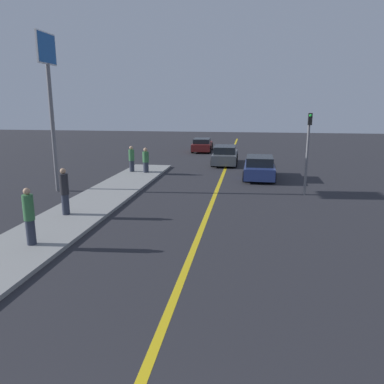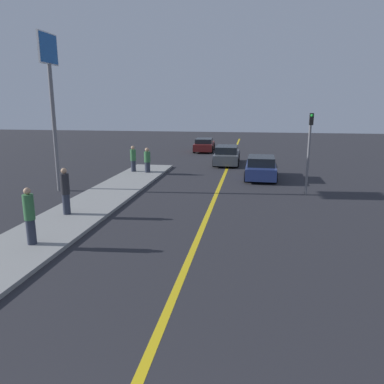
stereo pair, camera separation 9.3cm
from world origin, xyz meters
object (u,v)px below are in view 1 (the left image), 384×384
object	(u,v)px
pedestrian_mid_group	(65,191)
traffic_light	(308,145)
pedestrian_far_standing	(146,160)
car_near_right_lane	(259,168)
roadside_sign	(49,78)
pedestrian_by_sign	(132,159)
car_ahead_center	(225,155)
car_far_distant	(202,145)
pedestrian_near_curb	(29,216)

from	to	relation	value
pedestrian_mid_group	traffic_light	size ratio (longest dim) A/B	0.46
pedestrian_mid_group	pedestrian_far_standing	xyz separation A→B (m)	(0.59, 9.55, -0.15)
car_near_right_lane	roadside_sign	size ratio (longest dim) A/B	0.51
car_near_right_lane	pedestrian_by_sign	size ratio (longest dim) A/B	2.40
pedestrian_by_sign	pedestrian_far_standing	bearing A→B (deg)	-10.22
car_ahead_center	pedestrian_mid_group	size ratio (longest dim) A/B	2.36
car_ahead_center	pedestrian_by_sign	bearing A→B (deg)	-140.81
car_near_right_lane	car_far_distant	world-z (taller)	car_near_right_lane
traffic_light	roadside_sign	world-z (taller)	roadside_sign
car_far_distant	pedestrian_mid_group	bearing A→B (deg)	-99.08
pedestrian_far_standing	roadside_sign	bearing A→B (deg)	-121.80
car_ahead_center	pedestrian_far_standing	distance (m)	6.83
car_far_distant	pedestrian_near_curb	bearing A→B (deg)	-97.10
pedestrian_near_curb	roadside_sign	size ratio (longest dim) A/B	0.23
car_near_right_lane	pedestrian_near_curb	size ratio (longest dim) A/B	2.21
roadside_sign	car_near_right_lane	bearing A→B (deg)	25.53
pedestrian_mid_group	pedestrian_by_sign	size ratio (longest dim) A/B	1.12
pedestrian_near_curb	traffic_light	size ratio (longest dim) A/B	0.45
car_far_distant	pedestrian_mid_group	xyz separation A→B (m)	(-2.63, -21.99, 0.45)
pedestrian_near_curb	roadside_sign	xyz separation A→B (m)	(-3.15, 7.53, 4.56)
car_ahead_center	traffic_light	bearing A→B (deg)	-64.62
pedestrian_mid_group	pedestrian_far_standing	size ratio (longest dim) A/B	1.17
pedestrian_mid_group	pedestrian_far_standing	bearing A→B (deg)	86.46
pedestrian_near_curb	pedestrian_far_standing	distance (m)	12.77
car_near_right_lane	car_far_distant	size ratio (longest dim) A/B	0.93
pedestrian_far_standing	traffic_light	bearing A→B (deg)	-24.55
pedestrian_near_curb	pedestrian_by_sign	distance (m)	12.97
car_near_right_lane	pedestrian_far_standing	distance (m)	7.11
car_near_right_lane	pedestrian_by_sign	xyz separation A→B (m)	(-8.08, 0.47, 0.31)
pedestrian_by_sign	car_far_distant	bearing A→B (deg)	76.13
pedestrian_far_standing	roadside_sign	distance (m)	7.74
pedestrian_near_curb	pedestrian_far_standing	size ratio (longest dim) A/B	1.14
pedestrian_mid_group	roadside_sign	xyz separation A→B (m)	(-2.65, 4.32, 4.53)
pedestrian_near_curb	pedestrian_far_standing	world-z (taller)	pedestrian_near_curb
traffic_light	pedestrian_near_curb	bearing A→B (deg)	-137.49
pedestrian_by_sign	traffic_light	bearing A→B (deg)	-23.27
car_ahead_center	pedestrian_far_standing	bearing A→B (deg)	-134.33
pedestrian_far_standing	traffic_light	world-z (taller)	traffic_light
roadside_sign	pedestrian_by_sign	bearing A→B (deg)	67.35
car_ahead_center	pedestrian_mid_group	distance (m)	15.45
car_near_right_lane	car_far_distant	bearing A→B (deg)	112.44
pedestrian_far_standing	car_far_distant	bearing A→B (deg)	80.68
pedestrian_mid_group	traffic_light	world-z (taller)	traffic_light
car_near_right_lane	roadside_sign	world-z (taller)	roadside_sign
traffic_light	car_near_right_lane	bearing A→B (deg)	118.56
pedestrian_mid_group	traffic_light	bearing A→B (deg)	28.52
pedestrian_far_standing	pedestrian_by_sign	bearing A→B (deg)	169.78
traffic_light	car_ahead_center	bearing A→B (deg)	116.31
pedestrian_by_sign	car_ahead_center	bearing A→B (deg)	40.12
car_near_right_lane	pedestrian_near_curb	distance (m)	14.40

